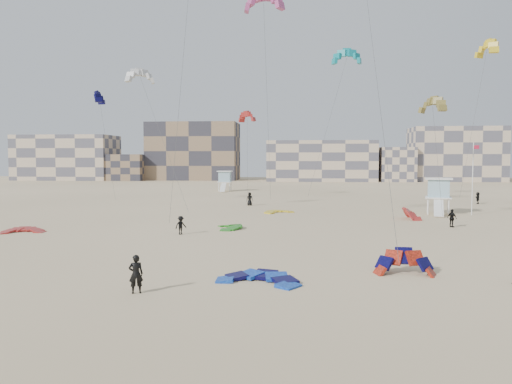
# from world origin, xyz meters

# --- Properties ---
(ground) EXTENTS (320.00, 320.00, 0.00)m
(ground) POSITION_xyz_m (0.00, 0.00, 0.00)
(ground) COLOR beige
(ground) RESTS_ON ground
(kite_ground_blue) EXTENTS (5.14, 5.29, 1.24)m
(kite_ground_blue) POSITION_xyz_m (2.12, 3.94, 0.00)
(kite_ground_blue) COLOR blue
(kite_ground_blue) RESTS_ON ground
(kite_ground_orange) EXTENTS (3.51, 3.47, 3.29)m
(kite_ground_orange) POSITION_xyz_m (10.22, 6.46, 0.00)
(kite_ground_orange) COLOR #F93018
(kite_ground_orange) RESTS_ON ground
(kite_ground_red) EXTENTS (4.47, 4.62, 1.29)m
(kite_ground_red) POSITION_xyz_m (-20.56, 20.01, 0.00)
(kite_ground_red) COLOR #B83518
(kite_ground_red) RESTS_ON ground
(kite_ground_green) EXTENTS (4.30, 4.12, 1.11)m
(kite_ground_green) POSITION_xyz_m (-2.51, 24.18, 0.00)
(kite_ground_green) COLOR #148D1E
(kite_ground_green) RESTS_ON ground
(kite_ground_red_far) EXTENTS (3.57, 3.49, 3.51)m
(kite_ground_red_far) POSITION_xyz_m (16.38, 33.35, 0.00)
(kite_ground_red_far) COLOR #B83518
(kite_ground_red_far) RESTS_ON ground
(kite_ground_yellow) EXTENTS (4.90, 4.95, 0.60)m
(kite_ground_yellow) POSITION_xyz_m (1.47, 38.55, 0.00)
(kite_ground_yellow) COLOR yellow
(kite_ground_yellow) RESTS_ON ground
(kitesurfer_main) EXTENTS (0.81, 0.67, 1.91)m
(kitesurfer_main) POSITION_xyz_m (-3.67, 1.15, 0.96)
(kitesurfer_main) COLOR black
(kitesurfer_main) RESTS_ON ground
(kitesurfer_c) EXTENTS (1.17, 1.15, 1.61)m
(kitesurfer_c) POSITION_xyz_m (-6.12, 20.10, 0.81)
(kitesurfer_c) COLOR black
(kitesurfer_c) RESTS_ON ground
(kitesurfer_d) EXTENTS (0.95, 1.08, 1.76)m
(kitesurfer_d) POSITION_xyz_m (18.78, 27.03, 0.88)
(kitesurfer_d) COLOR black
(kitesurfer_d) RESTS_ON ground
(kitesurfer_e) EXTENTS (1.04, 0.81, 1.87)m
(kitesurfer_e) POSITION_xyz_m (-3.01, 47.72, 0.93)
(kitesurfer_e) COLOR black
(kitesurfer_e) RESTS_ON ground
(kitesurfer_f) EXTENTS (0.79, 1.67, 1.73)m
(kitesurfer_f) POSITION_xyz_m (30.07, 53.37, 0.87)
(kitesurfer_f) COLOR black
(kitesurfer_f) RESTS_ON ground
(kite_fly_grey) EXTENTS (9.93, 10.28, 16.64)m
(kite_fly_grey) POSITION_xyz_m (-14.92, 36.42, 16.30)
(kite_fly_grey) COLOR silver
(kite_fly_grey) RESTS_ON ground
(kite_fly_pink) EXTENTS (5.40, 11.20, 25.58)m
(kite_fly_pink) POSITION_xyz_m (-0.26, 37.53, 24.90)
(kite_fly_pink) COLOR #C54A88
(kite_fly_pink) RESTS_ON ground
(kite_fly_olive) EXTENTS (4.33, 5.79, 12.20)m
(kite_fly_olive) POSITION_xyz_m (17.72, 31.03, 12.00)
(kite_fly_olive) COLOR olive
(kite_fly_olive) RESTS_ON ground
(kite_fly_yellow) EXTENTS (4.89, 4.88, 22.15)m
(kite_fly_yellow) POSITION_xyz_m (29.68, 50.30, 21.66)
(kite_fly_yellow) COLOR yellow
(kite_fly_yellow) RESTS_ON ground
(kite_fly_navy) EXTENTS (5.06, 4.54, 15.33)m
(kite_fly_navy) POSITION_xyz_m (-24.25, 46.59, 15.09)
(kite_fly_navy) COLOR #0C0945
(kite_fly_navy) RESTS_ON ground
(kite_fly_teal_b) EXTENTS (8.05, 5.91, 22.32)m
(kite_fly_teal_b) POSITION_xyz_m (11.08, 56.17, 22.00)
(kite_fly_teal_b) COLOR teal
(kite_fly_teal_b) RESTS_ON ground
(kite_fly_red) EXTENTS (4.68, 4.68, 13.68)m
(kite_fly_red) POSITION_xyz_m (-4.82, 60.97, 13.46)
(kite_fly_red) COLOR #B83518
(kite_fly_red) RESTS_ON ground
(lifeguard_tower_near) EXTENTS (3.66, 6.24, 4.30)m
(lifeguard_tower_near) POSITION_xyz_m (20.66, 39.13, 2.13)
(lifeguard_tower_near) COLOR white
(lifeguard_tower_near) RESTS_ON ground
(lifeguard_tower_far) EXTENTS (2.99, 5.69, 4.17)m
(lifeguard_tower_far) POSITION_xyz_m (-11.40, 78.77, 2.07)
(lifeguard_tower_far) COLOR white
(lifeguard_tower_far) RESTS_ON ground
(flagpole) EXTENTS (0.69, 0.11, 8.48)m
(flagpole) POSITION_xyz_m (24.23, 38.04, 4.44)
(flagpole) COLOR white
(flagpole) RESTS_ON ground
(condo_west_a) EXTENTS (30.00, 15.00, 14.00)m
(condo_west_a) POSITION_xyz_m (-70.00, 130.00, 7.00)
(condo_west_a) COLOR #CAB194
(condo_west_a) RESTS_ON ground
(condo_west_b) EXTENTS (28.00, 14.00, 18.00)m
(condo_west_b) POSITION_xyz_m (-30.00, 134.00, 9.00)
(condo_west_b) COLOR #82694F
(condo_west_b) RESTS_ON ground
(condo_mid) EXTENTS (32.00, 16.00, 12.00)m
(condo_mid) POSITION_xyz_m (10.00, 130.00, 6.00)
(condo_mid) COLOR #CAB194
(condo_mid) RESTS_ON ground
(condo_east) EXTENTS (26.00, 14.00, 16.00)m
(condo_east) POSITION_xyz_m (50.00, 132.00, 8.00)
(condo_east) COLOR #CAB194
(condo_east) RESTS_ON ground
(condo_fill_left) EXTENTS (12.00, 10.00, 8.00)m
(condo_fill_left) POSITION_xyz_m (-50.00, 128.00, 4.00)
(condo_fill_left) COLOR #82694F
(condo_fill_left) RESTS_ON ground
(condo_fill_right) EXTENTS (10.00, 10.00, 10.00)m
(condo_fill_right) POSITION_xyz_m (32.00, 128.00, 5.00)
(condo_fill_right) COLOR #CAB194
(condo_fill_right) RESTS_ON ground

